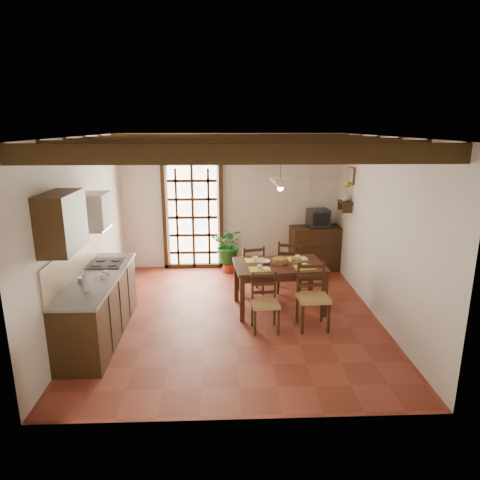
{
  "coord_description": "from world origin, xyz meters",
  "views": [
    {
      "loc": [
        -0.16,
        -6.3,
        2.96
      ],
      "look_at": [
        0.1,
        0.4,
        1.15
      ],
      "focal_mm": 32.0,
      "sensor_mm": 36.0,
      "label": 1
    }
  ],
  "objects_px": {
    "dining_table": "(279,270)",
    "chair_near_left": "(265,313)",
    "chair_near_right": "(312,308)",
    "pendant_lamp": "(280,183)",
    "chair_far_right": "(289,275)",
    "crt_tv": "(318,218)",
    "sideboard": "(317,248)",
    "chair_far_left": "(251,278)",
    "potted_plant": "(229,245)",
    "kitchen_counter": "(99,306)"
  },
  "relations": [
    {
      "from": "dining_table",
      "to": "crt_tv",
      "type": "relative_size",
      "value": 3.32
    },
    {
      "from": "sideboard",
      "to": "pendant_lamp",
      "type": "distance_m",
      "value": 2.68
    },
    {
      "from": "chair_near_right",
      "to": "chair_far_right",
      "type": "bearing_deg",
      "value": 91.68
    },
    {
      "from": "crt_tv",
      "to": "potted_plant",
      "type": "bearing_deg",
      "value": 174.81
    },
    {
      "from": "chair_far_right",
      "to": "crt_tv",
      "type": "xyz_separation_m",
      "value": [
        0.75,
        1.2,
        0.81
      ]
    },
    {
      "from": "chair_near_left",
      "to": "kitchen_counter",
      "type": "bearing_deg",
      "value": 178.82
    },
    {
      "from": "sideboard",
      "to": "crt_tv",
      "type": "xyz_separation_m",
      "value": [
        0.0,
        -0.01,
        0.65
      ]
    },
    {
      "from": "chair_near_right",
      "to": "chair_near_left",
      "type": "bearing_deg",
      "value": -178.35
    },
    {
      "from": "chair_near_right",
      "to": "crt_tv",
      "type": "relative_size",
      "value": 2.15
    },
    {
      "from": "dining_table",
      "to": "kitchen_counter",
      "type": "bearing_deg",
      "value": -167.0
    },
    {
      "from": "chair_near_left",
      "to": "chair_near_right",
      "type": "bearing_deg",
      "value": 1.37
    },
    {
      "from": "sideboard",
      "to": "crt_tv",
      "type": "bearing_deg",
      "value": -94.95
    },
    {
      "from": "sideboard",
      "to": "crt_tv",
      "type": "distance_m",
      "value": 0.65
    },
    {
      "from": "chair_far_left",
      "to": "crt_tv",
      "type": "distance_m",
      "value": 2.1
    },
    {
      "from": "chair_far_right",
      "to": "crt_tv",
      "type": "relative_size",
      "value": 2.17
    },
    {
      "from": "chair_far_left",
      "to": "chair_near_left",
      "type": "bearing_deg",
      "value": 80.54
    },
    {
      "from": "chair_near_left",
      "to": "chair_far_left",
      "type": "xyz_separation_m",
      "value": [
        -0.12,
        1.47,
        0.02
      ]
    },
    {
      "from": "chair_far_right",
      "to": "crt_tv",
      "type": "bearing_deg",
      "value": -112.86
    },
    {
      "from": "chair_near_left",
      "to": "crt_tv",
      "type": "height_order",
      "value": "crt_tv"
    },
    {
      "from": "crt_tv",
      "to": "pendant_lamp",
      "type": "xyz_separation_m",
      "value": [
        -1.05,
        -1.86,
        0.96
      ]
    },
    {
      "from": "chair_near_right",
      "to": "crt_tv",
      "type": "height_order",
      "value": "crt_tv"
    },
    {
      "from": "dining_table",
      "to": "pendant_lamp",
      "type": "xyz_separation_m",
      "value": [
        0.0,
        0.1,
        1.4
      ]
    },
    {
      "from": "chair_near_right",
      "to": "sideboard",
      "type": "distance_m",
      "value": 2.75
    },
    {
      "from": "chair_near_right",
      "to": "pendant_lamp",
      "type": "xyz_separation_m",
      "value": [
        -0.42,
        0.8,
        1.77
      ]
    },
    {
      "from": "kitchen_counter",
      "to": "crt_tv",
      "type": "relative_size",
      "value": 4.96
    },
    {
      "from": "chair_near_right",
      "to": "potted_plant",
      "type": "height_order",
      "value": "potted_plant"
    },
    {
      "from": "chair_far_right",
      "to": "potted_plant",
      "type": "height_order",
      "value": "potted_plant"
    },
    {
      "from": "kitchen_counter",
      "to": "chair_near_left",
      "type": "bearing_deg",
      "value": 2.28
    },
    {
      "from": "dining_table",
      "to": "chair_near_left",
      "type": "distance_m",
      "value": 0.92
    },
    {
      "from": "dining_table",
      "to": "chair_near_right",
      "type": "distance_m",
      "value": 0.9
    },
    {
      "from": "chair_near_right",
      "to": "chair_far_right",
      "type": "height_order",
      "value": "chair_far_right"
    },
    {
      "from": "dining_table",
      "to": "chair_near_left",
      "type": "bearing_deg",
      "value": -116.0
    },
    {
      "from": "chair_near_left",
      "to": "pendant_lamp",
      "type": "relative_size",
      "value": 1.02
    },
    {
      "from": "chair_far_left",
      "to": "potted_plant",
      "type": "height_order",
      "value": "potted_plant"
    },
    {
      "from": "sideboard",
      "to": "potted_plant",
      "type": "height_order",
      "value": "potted_plant"
    },
    {
      "from": "dining_table",
      "to": "crt_tv",
      "type": "bearing_deg",
      "value": 57.16
    },
    {
      "from": "chair_near_left",
      "to": "chair_far_right",
      "type": "xyz_separation_m",
      "value": [
        0.59,
        1.52,
        0.04
      ]
    },
    {
      "from": "chair_near_right",
      "to": "potted_plant",
      "type": "relative_size",
      "value": 0.49
    },
    {
      "from": "kitchen_counter",
      "to": "potted_plant",
      "type": "relative_size",
      "value": 1.14
    },
    {
      "from": "chair_near_right",
      "to": "chair_far_left",
      "type": "height_order",
      "value": "chair_near_right"
    },
    {
      "from": "sideboard",
      "to": "pendant_lamp",
      "type": "height_order",
      "value": "pendant_lamp"
    },
    {
      "from": "kitchen_counter",
      "to": "dining_table",
      "type": "bearing_deg",
      "value": 17.7
    },
    {
      "from": "dining_table",
      "to": "crt_tv",
      "type": "xyz_separation_m",
      "value": [
        1.05,
        1.96,
        0.44
      ]
    },
    {
      "from": "chair_far_right",
      "to": "sideboard",
      "type": "relative_size",
      "value": 0.9
    },
    {
      "from": "potted_plant",
      "to": "pendant_lamp",
      "type": "bearing_deg",
      "value": -66.7
    },
    {
      "from": "chair_near_left",
      "to": "chair_near_right",
      "type": "height_order",
      "value": "chair_near_right"
    },
    {
      "from": "chair_near_left",
      "to": "chair_far_left",
      "type": "height_order",
      "value": "chair_far_left"
    },
    {
      "from": "crt_tv",
      "to": "chair_near_left",
      "type": "bearing_deg",
      "value": -123.04
    },
    {
      "from": "crt_tv",
      "to": "pendant_lamp",
      "type": "relative_size",
      "value": 0.54
    },
    {
      "from": "chair_far_left",
      "to": "potted_plant",
      "type": "relative_size",
      "value": 0.46
    }
  ]
}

